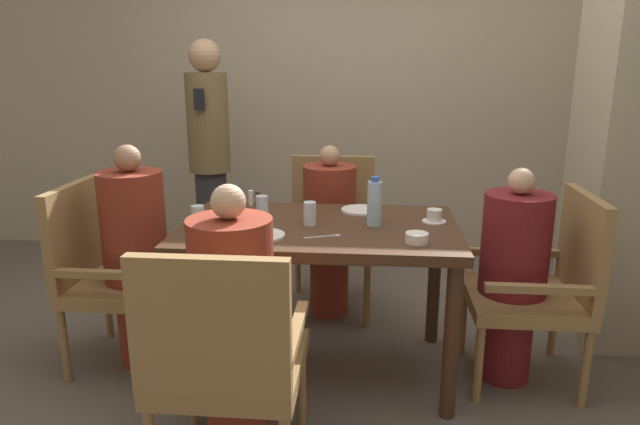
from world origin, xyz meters
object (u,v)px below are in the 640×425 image
Objects in this scene: chair_left_side at (109,268)px; chair_far_side at (331,228)px; diner_in_far_chair at (329,229)px; plate_main_right at (262,235)px; diner_in_left_chair at (136,254)px; water_bottle at (375,203)px; glass_tall_far at (262,207)px; chair_right_side at (544,282)px; glass_tall_near at (310,214)px; diner_in_right_chair at (513,274)px; standing_host at (209,155)px; diner_in_near_chair at (233,323)px; bowl_small at (417,238)px; chair_near_corner at (224,356)px; plate_main_left at (361,210)px; glass_tall_mid at (198,218)px; teacup_with_saucer at (434,217)px.

chair_far_side is at bearing 37.59° from chair_left_side.
diner_in_far_chair is 5.02× the size of plate_main_right.
chair_far_side is at bearing 41.70° from diner_in_left_chair.
water_bottle is 0.57m from glass_tall_far.
glass_tall_near is (-1.13, -0.01, 0.32)m from chair_right_side.
chair_far_side is 0.89× the size of diner_in_right_chair.
chair_left_side is at bearing -142.41° from chair_far_side.
chair_far_side is 1.04m from standing_host.
diner_in_near_chair is (0.82, -0.69, 0.06)m from chair_left_side.
diner_in_right_chair is (1.88, 0.00, -0.04)m from diner_in_left_chair.
plate_main_right is 2.09× the size of bowl_small.
diner_in_far_chair is 0.99× the size of diner_in_right_chair.
bowl_small is 0.43× the size of water_bottle.
diner_in_right_chair reaches higher than chair_left_side.
bowl_small is (0.69, -0.03, 0.02)m from plate_main_right.
chair_near_corner is at bearing -92.37° from plate_main_right.
water_bottle is at bearing -75.36° from plate_main_left.
diner_in_left_chair is 2.03m from chair_right_side.
bowl_small is (-0.49, -0.25, 0.25)m from diner_in_right_chair.
chair_near_corner is at bearing -105.07° from glass_tall_near.
chair_right_side is at bearing 9.32° from plate_main_right.
bowl_small is 0.88× the size of glass_tall_mid.
glass_tall_mid is at bearing 164.27° from plate_main_right.
diner_in_far_chair is 9.27× the size of glass_tall_near.
chair_right_side is 1.18m from glass_tall_near.
plate_main_left is 0.41m from teacup_with_saucer.
diner_in_right_chair is 0.82m from plate_main_left.
diner_in_left_chair is 4.86× the size of water_bottle.
chair_far_side reaches higher than teacup_with_saucer.
chair_far_side is 1.21m from bowl_small.
chair_far_side is 0.85× the size of diner_in_near_chair.
chair_right_side is 8.09× the size of teacup_with_saucer.
diner_in_right_chair is 1.53m from glass_tall_mid.
glass_tall_far is at bearing 155.46° from bowl_small.
chair_far_side is 1.00× the size of chair_right_side.
diner_in_far_chair reaches higher than chair_left_side.
diner_in_left_chair is 10.05× the size of glass_tall_mid.
diner_in_right_chair is 4.51× the size of water_bottle.
diner_in_far_chair is 5.02× the size of plate_main_left.
diner_in_near_chair is 0.87m from bowl_small.
chair_far_side is at bearing 127.09° from teacup_with_saucer.
diner_in_left_chair reaches higher than chair_far_side.
teacup_with_saucer is 1.02× the size of glass_tall_far.
chair_right_side is 0.85× the size of diner_in_near_chair.
diner_in_far_chair reaches higher than plate_main_right.
chair_near_corner is at bearing -145.28° from diner_in_right_chair.
standing_host is 14.72× the size of glass_tall_near.
teacup_with_saucer is (0.56, -0.59, 0.26)m from diner_in_far_chair.
plate_main_right is (0.03, 0.47, 0.21)m from diner_in_near_chair.
diner_in_near_chair is at bearing 90.00° from chair_near_corner.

